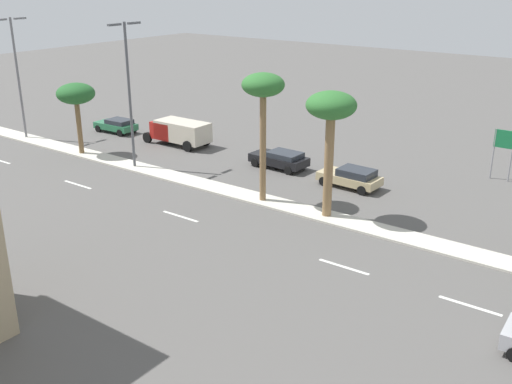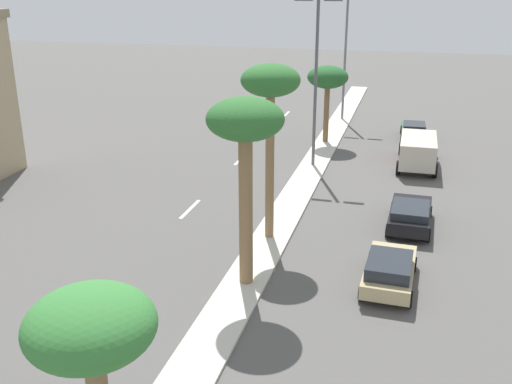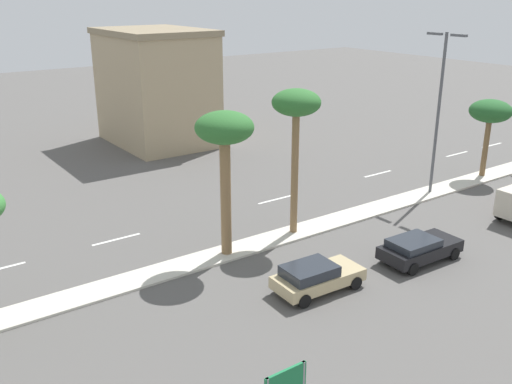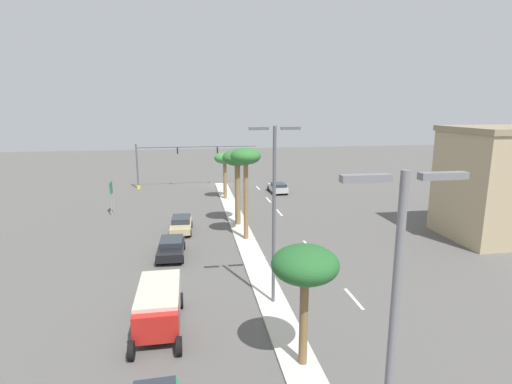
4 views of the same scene
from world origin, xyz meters
The scene contains 14 objects.
ground_plane centered at (0.00, 27.04, 0.00)m, with size 160.00×160.00×0.00m, color #565451.
median_curb centered at (0.00, 34.77, 0.06)m, with size 1.80×69.54×0.12m, color beige.
lane_stripe_mid centered at (-5.11, 18.09, 0.01)m, with size 0.20×2.80×0.01m, color silver.
lane_stripe_front centered at (-5.11, 29.21, 0.01)m, with size 0.20×2.80×0.01m, color silver.
lane_stripe_left centered at (-5.11, 38.91, 0.01)m, with size 0.20×2.80×0.01m, color silver.
lane_stripe_trailing centered at (-5.11, 53.48, 0.01)m, with size 0.20×2.80×0.01m, color silver.
lane_stripe_center centered at (-5.11, 48.48, 0.01)m, with size 0.20×2.80×0.01m, color silver.
commercial_building centered at (-23.31, 29.72, 5.01)m, with size 10.61×7.77×9.98m.
palm_tree_outboard centered at (0.08, 22.07, 6.40)m, with size 2.92×2.92×7.51m.
palm_tree_center centered at (-0.09, 26.68, 7.13)m, with size 2.63×2.63×8.13m.
palm_tree_inboard centered at (-0.15, 44.67, 4.83)m, with size 2.99×2.99×5.65m.
street_lamp_trailing centered at (-0.05, 38.62, 6.24)m, with size 2.90×0.24×10.53m.
sedan_tan_trailing centered at (5.66, 23.36, 0.74)m, with size 2.15×4.34×1.38m.
sedan_black_rear centered at (6.34, 29.69, 0.72)m, with size 2.19×4.46×1.31m.
Camera 3 is at (23.21, 7.57, 13.16)m, focal length 40.22 mm.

